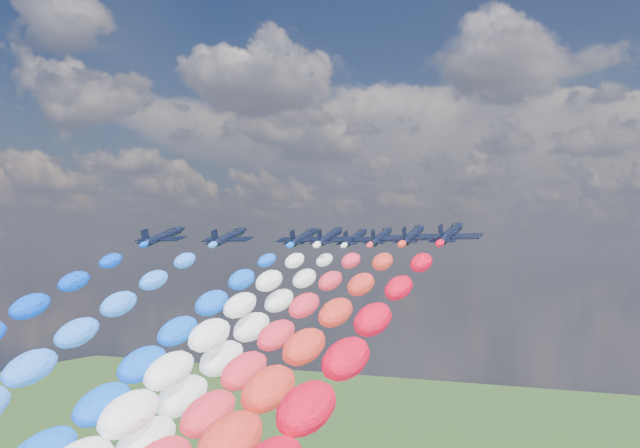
% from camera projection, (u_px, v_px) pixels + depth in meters
% --- Properties ---
extents(jet_0, '(10.07, 13.27, 6.02)m').
position_uv_depth(jet_0, '(163.00, 236.00, 134.74)').
color(jet_0, black).
extents(jet_1, '(9.43, 12.82, 6.02)m').
position_uv_depth(jet_1, '(229.00, 237.00, 139.24)').
color(jet_1, black).
extents(jet_2, '(9.57, 12.92, 6.02)m').
position_uv_depth(jet_2, '(303.00, 237.00, 141.85)').
color(jet_2, black).
extents(jet_3, '(9.79, 13.08, 6.02)m').
position_uv_depth(jet_3, '(330.00, 237.00, 136.63)').
color(jet_3, black).
extents(jet_4, '(9.44, 12.83, 6.02)m').
position_uv_depth(jet_4, '(355.00, 238.00, 147.31)').
color(jet_4, black).
extents(trail_4, '(6.77, 111.88, 55.59)m').
position_uv_depth(trail_4, '(166.00, 445.00, 94.57)').
color(trail_4, white).
extents(jet_5, '(10.04, 13.25, 6.02)m').
position_uv_depth(jet_5, '(381.00, 237.00, 136.60)').
color(jet_5, black).
extents(jet_6, '(9.76, 13.06, 6.02)m').
position_uv_depth(jet_6, '(413.00, 235.00, 123.88)').
color(jet_6, black).
extents(jet_7, '(9.37, 12.77, 6.02)m').
position_uv_depth(jet_7, '(450.00, 234.00, 113.82)').
color(jet_7, black).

